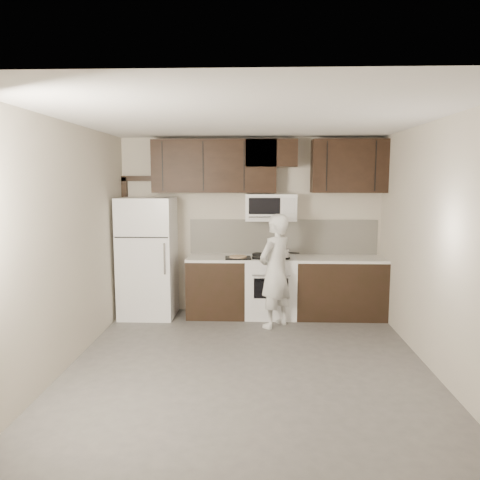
# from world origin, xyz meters

# --- Properties ---
(floor) EXTENTS (4.50, 4.50, 0.00)m
(floor) POSITION_xyz_m (0.00, 0.00, 0.00)
(floor) COLOR #53504D
(floor) RESTS_ON ground
(back_wall) EXTENTS (4.00, 0.00, 4.00)m
(back_wall) POSITION_xyz_m (0.00, 2.25, 1.35)
(back_wall) COLOR #BBB09F
(back_wall) RESTS_ON ground
(ceiling) EXTENTS (4.50, 4.50, 0.00)m
(ceiling) POSITION_xyz_m (0.00, 0.00, 2.70)
(ceiling) COLOR white
(ceiling) RESTS_ON back_wall
(counter_run) EXTENTS (2.95, 0.64, 0.91)m
(counter_run) POSITION_xyz_m (0.60, 1.94, 0.46)
(counter_run) COLOR black
(counter_run) RESTS_ON floor
(stove) EXTENTS (0.76, 0.66, 0.94)m
(stove) POSITION_xyz_m (0.30, 1.94, 0.46)
(stove) COLOR white
(stove) RESTS_ON floor
(backsplash) EXTENTS (2.90, 0.02, 0.54)m
(backsplash) POSITION_xyz_m (0.50, 2.24, 1.18)
(backsplash) COLOR beige
(backsplash) RESTS_ON counter_run
(upper_cabinets) EXTENTS (3.48, 0.35, 0.78)m
(upper_cabinets) POSITION_xyz_m (0.21, 2.08, 2.28)
(upper_cabinets) COLOR black
(upper_cabinets) RESTS_ON back_wall
(microwave) EXTENTS (0.76, 0.42, 0.40)m
(microwave) POSITION_xyz_m (0.30, 2.06, 1.65)
(microwave) COLOR white
(microwave) RESTS_ON upper_cabinets
(refrigerator) EXTENTS (0.80, 0.76, 1.80)m
(refrigerator) POSITION_xyz_m (-1.55, 1.89, 0.90)
(refrigerator) COLOR white
(refrigerator) RESTS_ON floor
(door_trim) EXTENTS (0.50, 0.08, 2.12)m
(door_trim) POSITION_xyz_m (-1.92, 2.21, 1.25)
(door_trim) COLOR black
(door_trim) RESTS_ON floor
(saucepan) EXTENTS (0.33, 0.19, 0.18)m
(saucepan) POSITION_xyz_m (0.48, 1.79, 0.99)
(saucepan) COLOR silver
(saucepan) RESTS_ON stove
(baking_tray) EXTENTS (0.39, 0.30, 0.02)m
(baking_tray) POSITION_xyz_m (-0.18, 1.79, 0.92)
(baking_tray) COLOR black
(baking_tray) RESTS_ON counter_run
(pizza) EXTENTS (0.27, 0.27, 0.02)m
(pizza) POSITION_xyz_m (-0.18, 1.79, 0.94)
(pizza) COLOR beige
(pizza) RESTS_ON baking_tray
(person) EXTENTS (0.67, 0.69, 1.60)m
(person) POSITION_xyz_m (0.35, 1.43, 0.80)
(person) COLOR silver
(person) RESTS_ON floor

